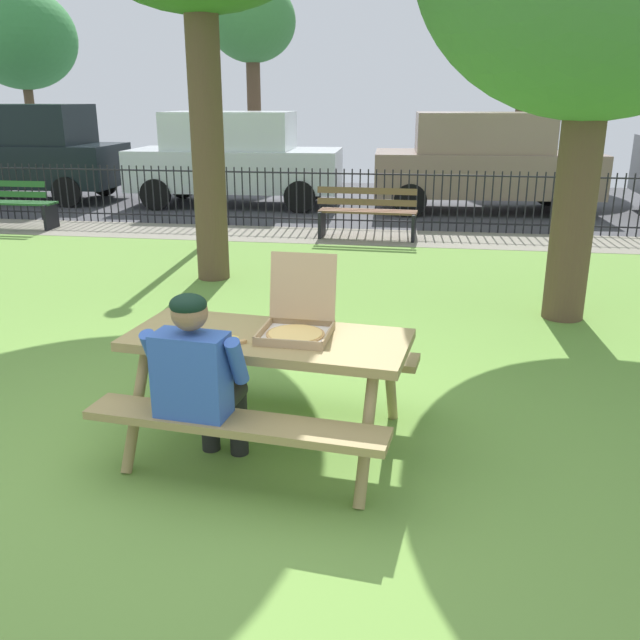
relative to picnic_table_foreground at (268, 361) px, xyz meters
The scene contains 17 objects.
ground 2.01m from the picnic_table_foreground, 106.41° to the left, with size 28.00×12.15×0.02m, color #72A143.
cobblestone_walkway 7.25m from the picnic_table_foreground, 94.28° to the left, with size 28.00×1.40×0.01m, color gray.
street_asphalt 11.34m from the picnic_table_foreground, 92.73° to the left, with size 28.00×6.81×0.01m, color #424247.
picnic_table_foreground is the anchor object (origin of this frame).
pizza_box_open 0.33m from the picnic_table_foreground, 20.47° to the left, with size 0.46×0.51×0.49m.
pizza_slice_on_table 0.32m from the picnic_table_foreground, 150.71° to the right, with size 0.30×0.29×0.02m.
adult_at_table 0.56m from the picnic_table_foreground, 122.71° to the right, with size 0.63×0.62×1.19m.
iron_fence_streetside 7.93m from the picnic_table_foreground, 93.91° to the left, with size 20.80×0.03×1.05m.
park_bench_left 9.49m from the picnic_table_foreground, 131.85° to the left, with size 1.60×0.46×0.85m.
park_bench_center 7.07m from the picnic_table_foreground, 89.84° to the left, with size 1.62×0.53×0.85m.
lamp_post_walkway 6.92m from the picnic_table_foreground, 111.60° to the left, with size 0.28×0.28×3.79m.
parked_car_left 13.13m from the picnic_table_foreground, 128.20° to the left, with size 4.65×2.05×2.08m.
parked_car_center 10.77m from the picnic_table_foreground, 106.76° to the left, with size 4.46×2.04×1.94m.
parked_car_right 10.52m from the picnic_table_foreground, 78.64° to the left, with size 4.49×2.11×1.94m.
far_tree_left 19.82m from the picnic_table_foreground, 124.65° to the left, with size 3.20×3.20×5.32m.
far_tree_midleft 16.97m from the picnic_table_foreground, 104.29° to the left, with size 2.46×2.46×5.36m.
far_tree_center 16.75m from the picnic_table_foreground, 77.94° to the left, with size 3.62×3.62×5.43m.
Camera 1 is at (1.50, -3.76, 2.22)m, focal length 38.22 mm.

